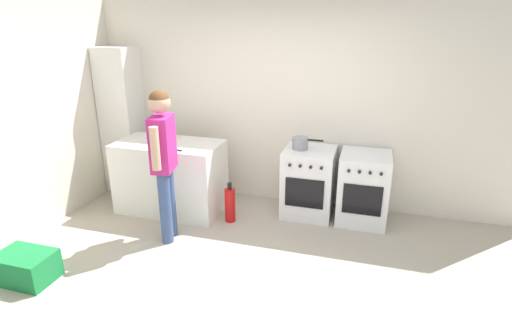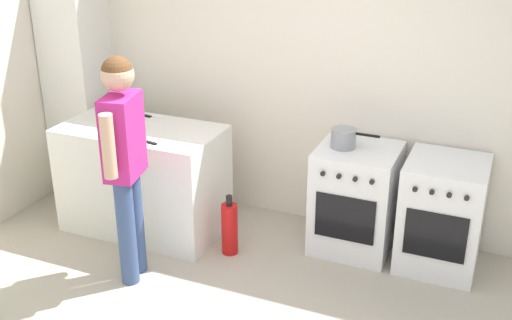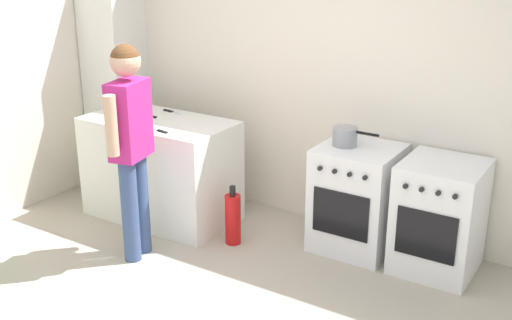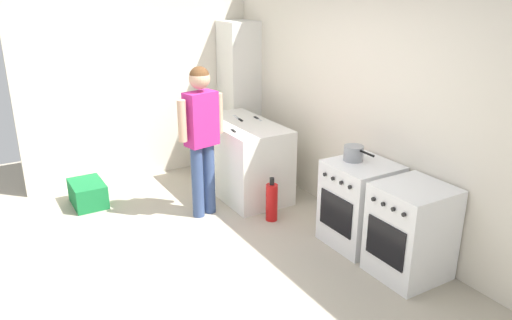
{
  "view_description": "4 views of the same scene",
  "coord_description": "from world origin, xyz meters",
  "views": [
    {
      "loc": [
        1.01,
        -3.01,
        2.33
      ],
      "look_at": [
        -0.16,
        0.99,
        0.86
      ],
      "focal_mm": 28.0,
      "sensor_mm": 36.0,
      "label": 1
    },
    {
      "loc": [
        1.39,
        -2.86,
        2.69
      ],
      "look_at": [
        -0.2,
        0.87,
        0.94
      ],
      "focal_mm": 45.0,
      "sensor_mm": 36.0,
      "label": 2
    },
    {
      "loc": [
        2.18,
        -2.81,
        2.43
      ],
      "look_at": [
        0.01,
        0.62,
        0.97
      ],
      "focal_mm": 45.0,
      "sensor_mm": 36.0,
      "label": 3
    },
    {
      "loc": [
        3.68,
        -1.58,
        2.5
      ],
      "look_at": [
        -0.09,
        0.65,
        0.92
      ],
      "focal_mm": 35.0,
      "sensor_mm": 36.0,
      "label": 4
    }
  ],
  "objects": [
    {
      "name": "fire_extinguisher",
      "position": [
        -0.52,
        1.1,
        0.22
      ],
      "size": [
        0.13,
        0.13,
        0.5
      ],
      "color": "red",
      "rests_on": "ground"
    },
    {
      "name": "knife_chef",
      "position": [
        -1.54,
        1.25,
        0.9
      ],
      "size": [
        0.31,
        0.08,
        0.01
      ],
      "color": "silver",
      "rests_on": "counter_unit"
    },
    {
      "name": "person",
      "position": [
        -1.04,
        0.53,
        1.01
      ],
      "size": [
        0.26,
        0.56,
        1.67
      ],
      "color": "#384C7A",
      "rests_on": "ground"
    },
    {
      "name": "knife_bread",
      "position": [
        -1.19,
        0.96,
        0.9
      ],
      "size": [
        0.35,
        0.09,
        0.01
      ],
      "color": "silver",
      "rests_on": "counter_unit"
    },
    {
      "name": "oven_left",
      "position": [
        0.35,
        1.58,
        0.43
      ],
      "size": [
        0.61,
        0.62,
        0.85
      ],
      "color": "white",
      "rests_on": "ground"
    },
    {
      "name": "counter_unit",
      "position": [
        -1.35,
        1.2,
        0.45
      ],
      "size": [
        1.3,
        0.7,
        0.9
      ],
      "primitive_type": "cube",
      "color": "silver",
      "rests_on": "ground"
    },
    {
      "name": "oven_right",
      "position": [
        1.01,
        1.58,
        0.43
      ],
      "size": [
        0.58,
        0.62,
        0.85
      ],
      "color": "white",
      "rests_on": "ground"
    },
    {
      "name": "back_wall",
      "position": [
        0.0,
        1.95,
        1.3
      ],
      "size": [
        6.0,
        0.1,
        2.6
      ],
      "primitive_type": "cube",
      "color": "silver",
      "rests_on": "ground"
    },
    {
      "name": "pot",
      "position": [
        0.23,
        1.56,
        0.92
      ],
      "size": [
        0.37,
        0.19,
        0.15
      ],
      "color": "gray",
      "rests_on": "oven_left"
    },
    {
      "name": "knife_paring",
      "position": [
        -1.42,
        1.45,
        0.91
      ],
      "size": [
        0.21,
        0.05,
        0.01
      ],
      "color": "silver",
      "rests_on": "counter_unit"
    },
    {
      "name": "larder_cabinet",
      "position": [
        -2.3,
        1.68,
        1.0
      ],
      "size": [
        0.48,
        0.44,
        2.0
      ],
      "primitive_type": "cube",
      "color": "silver",
      "rests_on": "ground"
    }
  ]
}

